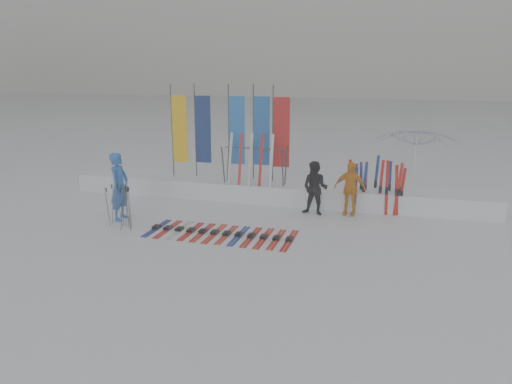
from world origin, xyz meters
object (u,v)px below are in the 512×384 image
(tent_canopy, at_px, (415,166))
(ski_row, at_px, (221,233))
(person_yellow, at_px, (350,188))
(ski_rack, at_px, (255,160))
(person_black, at_px, (315,188))
(person_blue, at_px, (119,186))

(tent_canopy, distance_m, ski_row, 6.94)
(person_yellow, relative_size, tent_canopy, 0.59)
(person_yellow, xyz_separation_m, ski_rack, (-3.17, 0.72, 0.57))
(person_black, bearing_deg, person_blue, -150.81)
(ski_row, bearing_deg, person_yellow, 41.91)
(tent_canopy, height_order, ski_row, tent_canopy)
(person_yellow, height_order, ski_row, person_yellow)
(tent_canopy, bearing_deg, person_blue, -153.30)
(person_blue, xyz_separation_m, person_black, (5.38, 2.02, -0.17))
(person_blue, relative_size, ski_row, 0.50)
(person_blue, bearing_deg, ski_rack, -50.14)
(person_blue, xyz_separation_m, person_yellow, (6.39, 2.27, -0.17))
(person_blue, distance_m, tent_canopy, 9.26)
(person_black, bearing_deg, ski_rack, 164.36)
(person_black, relative_size, person_yellow, 1.00)
(tent_canopy, relative_size, ski_rack, 1.36)
(person_blue, xyz_separation_m, ski_rack, (3.22, 3.00, 0.39))
(ski_rack, bearing_deg, ski_row, -88.93)
(person_blue, bearing_deg, tent_canopy, -66.43)
(tent_canopy, distance_m, ski_rack, 5.19)
(person_black, distance_m, ski_rack, 2.45)
(person_blue, distance_m, person_black, 5.75)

